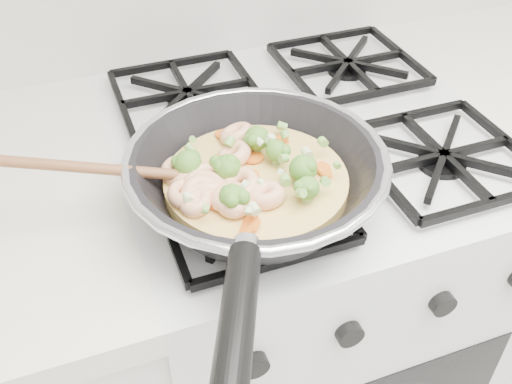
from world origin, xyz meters
name	(u,v)px	position (x,y,z in m)	size (l,w,h in m)	color
stove	(294,309)	(0.00, 1.70, 0.46)	(0.60, 0.60, 0.92)	white
skillet	(252,176)	(-0.14, 1.55, 0.96)	(0.49, 0.48, 0.10)	black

